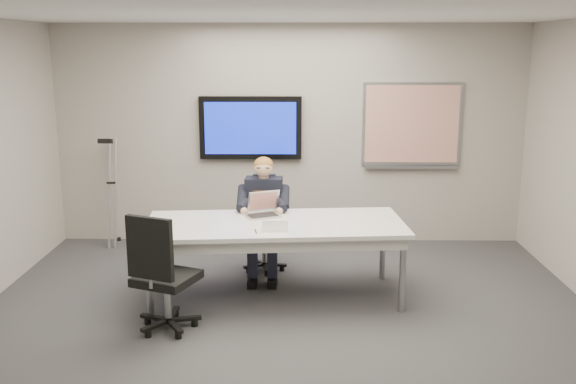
{
  "coord_description": "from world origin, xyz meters",
  "views": [
    {
      "loc": [
        0.09,
        -5.17,
        2.53
      ],
      "look_at": [
        0.0,
        1.06,
        1.1
      ],
      "focal_mm": 40.0,
      "sensor_mm": 36.0,
      "label": 1
    }
  ],
  "objects_px": {
    "office_chair_far": "(265,244)",
    "laptop": "(263,209)",
    "conference_table": "(275,231)",
    "office_chair_near": "(164,295)",
    "seated_person": "(263,230)"
  },
  "relations": [
    {
      "from": "conference_table",
      "to": "office_chair_near",
      "type": "bearing_deg",
      "value": -144.37
    },
    {
      "from": "conference_table",
      "to": "office_chair_far",
      "type": "bearing_deg",
      "value": 95.16
    },
    {
      "from": "conference_table",
      "to": "office_chair_near",
      "type": "height_order",
      "value": "office_chair_near"
    },
    {
      "from": "laptop",
      "to": "conference_table",
      "type": "bearing_deg",
      "value": -88.61
    },
    {
      "from": "conference_table",
      "to": "laptop",
      "type": "relative_size",
      "value": 6.04
    },
    {
      "from": "seated_person",
      "to": "office_chair_far",
      "type": "bearing_deg",
      "value": 91.0
    },
    {
      "from": "office_chair_near",
      "to": "laptop",
      "type": "height_order",
      "value": "office_chair_near"
    },
    {
      "from": "conference_table",
      "to": "laptop",
      "type": "distance_m",
      "value": 0.35
    },
    {
      "from": "laptop",
      "to": "seated_person",
      "type": "bearing_deg",
      "value": 69.04
    },
    {
      "from": "office_chair_far",
      "to": "laptop",
      "type": "xyz_separation_m",
      "value": [
        0.01,
        -0.57,
        0.55
      ]
    },
    {
      "from": "conference_table",
      "to": "office_chair_near",
      "type": "relative_size",
      "value": 2.39
    },
    {
      "from": "conference_table",
      "to": "office_chair_near",
      "type": "xyz_separation_m",
      "value": [
        -0.97,
        -0.82,
        -0.36
      ]
    },
    {
      "from": "office_chair_near",
      "to": "office_chair_far",
      "type": "bearing_deg",
      "value": -93.93
    },
    {
      "from": "conference_table",
      "to": "seated_person",
      "type": "height_order",
      "value": "seated_person"
    },
    {
      "from": "office_chair_near",
      "to": "laptop",
      "type": "xyz_separation_m",
      "value": [
        0.83,
        1.1,
        0.51
      ]
    }
  ]
}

